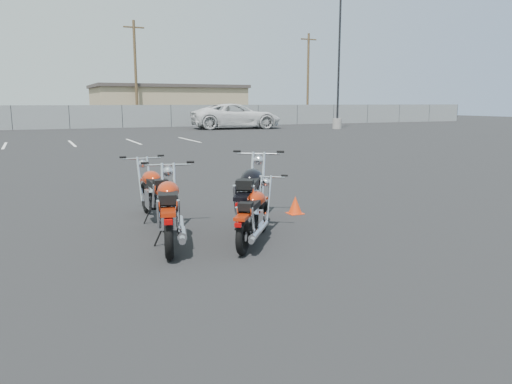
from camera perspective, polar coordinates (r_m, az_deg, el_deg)
name	(u,v)px	position (r m, az deg, el deg)	size (l,w,h in m)	color
ground	(261,245)	(7.15, 0.53, -6.03)	(120.00, 120.00, 0.00)	black
motorcycle_front_red	(155,194)	(8.58, -11.48, -0.26)	(0.82, 2.11, 1.03)	black
motorcycle_second_black	(251,197)	(7.89, -0.58, -0.55)	(1.63, 2.23, 1.16)	black
motorcycle_third_red	(169,211)	(7.18, -9.87, -2.10)	(1.02, 2.18, 1.07)	black
motorcycle_rear_red	(254,216)	(7.14, -0.23, -2.71)	(1.38, 1.63, 0.89)	black
training_cone_near	(295,205)	(9.10, 4.50, -1.49)	(0.27, 0.27, 0.32)	red
light_pole_east	(338,93)	(39.22, 9.35, 11.09)	(0.80, 0.70, 10.37)	gray
chainlink_fence	(69,117)	(41.34, -20.56, 8.03)	(80.06, 0.06, 1.80)	slate
tan_building_east	(167,104)	(51.85, -10.13, 9.88)	(14.40, 9.40, 3.70)	tan
utility_pole_c	(136,71)	(46.17, -13.60, 13.25)	(1.80, 0.24, 9.00)	#463520
utility_pole_d	(308,76)	(53.55, 5.96, 13.01)	(1.80, 0.24, 9.00)	#463520
parking_line_stripes	(39,145)	(26.31, -23.54, 5.00)	(15.12, 4.00, 0.01)	silver
white_van	(236,109)	(39.01, -2.29, 9.48)	(7.98, 3.19, 3.03)	silver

